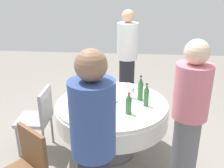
{
  "coord_description": "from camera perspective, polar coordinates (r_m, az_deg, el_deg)",
  "views": [
    {
      "loc": [
        -2.82,
        -0.25,
        2.11
      ],
      "look_at": [
        0.0,
        0.0,
        0.98
      ],
      "focal_mm": 41.37,
      "sensor_mm": 36.0,
      "label": 1
    }
  ],
  "objects": [
    {
      "name": "bottle_green_far",
      "position": [
        3.06,
        -3.24,
        -2.44
      ],
      "size": [
        0.07,
        0.07,
        0.24
      ],
      "color": "#2D6B38",
      "rests_on": "dining_table"
    },
    {
      "name": "chair_right",
      "position": [
        2.61,
        -18.67,
        -17.0
      ],
      "size": [
        0.56,
        0.56,
        0.87
      ],
      "rotation": [
        0.0,
        0.0,
        0.94
      ],
      "color": "brown",
      "rests_on": "ground_plane"
    },
    {
      "name": "bottle_green_near",
      "position": [
        3.02,
        7.6,
        -2.53
      ],
      "size": [
        0.06,
        0.06,
        0.28
      ],
      "color": "#2D6B38",
      "rests_on": "dining_table"
    },
    {
      "name": "wine_glass_inner",
      "position": [
        3.28,
        -5.33,
        -0.96
      ],
      "size": [
        0.06,
        0.06,
        0.14
      ],
      "color": "white",
      "rests_on": "dining_table"
    },
    {
      "name": "plate_east",
      "position": [
        3.11,
        0.41,
        -4.03
      ],
      "size": [
        0.26,
        0.26,
        0.04
      ],
      "color": "white",
      "rests_on": "dining_table"
    },
    {
      "name": "ground_plane",
      "position": [
        3.53,
        0.0,
        -14.89
      ],
      "size": [
        10.0,
        10.0,
        0.0
      ],
      "primitive_type": "plane",
      "color": "gray"
    },
    {
      "name": "bottle_green_west",
      "position": [
        2.84,
        3.69,
        -4.42
      ],
      "size": [
        0.07,
        0.07,
        0.25
      ],
      "color": "#2D6B38",
      "rests_on": "dining_table"
    },
    {
      "name": "bottle_brown_north",
      "position": [
        3.49,
        -6.18,
        0.98
      ],
      "size": [
        0.07,
        0.07,
        0.29
      ],
      "color": "#593314",
      "rests_on": "dining_table"
    },
    {
      "name": "bottle_green_rear",
      "position": [
        3.16,
        6.31,
        -1.06
      ],
      "size": [
        0.07,
        0.07,
        0.32
      ],
      "color": "#2D6B38",
      "rests_on": "dining_table"
    },
    {
      "name": "plate_mid",
      "position": [
        2.96,
        -7.69,
        -5.66
      ],
      "size": [
        0.24,
        0.24,
        0.04
      ],
      "color": "white",
      "rests_on": "dining_table"
    },
    {
      "name": "person_far",
      "position": [
        4.34,
        3.36,
        5.55
      ],
      "size": [
        0.34,
        0.34,
        1.7
      ],
      "rotation": [
        0.0,
        0.0,
        4.61
      ],
      "color": "#26262B",
      "rests_on": "ground_plane"
    },
    {
      "name": "wine_glass_near",
      "position": [
        3.22,
        4.42,
        -1.5
      ],
      "size": [
        0.06,
        0.06,
        0.14
      ],
      "color": "white",
      "rests_on": "dining_table"
    },
    {
      "name": "wine_glass_north",
      "position": [
        2.9,
        -1.01,
        -4.01
      ],
      "size": [
        0.07,
        0.07,
        0.15
      ],
      "color": "white",
      "rests_on": "dining_table"
    },
    {
      "name": "chair_west",
      "position": [
        3.44,
        -15.81,
        -6.63
      ],
      "size": [
        0.4,
        0.4,
        0.87
      ],
      "rotation": [
        0.0,
        0.0,
        0.01
      ],
      "color": "#99999E",
      "rests_on": "ground_plane"
    },
    {
      "name": "dining_table",
      "position": [
        3.21,
        0.0,
        -6.39
      ],
      "size": [
        1.38,
        1.38,
        0.74
      ],
      "color": "white",
      "rests_on": "ground_plane"
    },
    {
      "name": "wine_glass_right",
      "position": [
        3.21,
        -2.59,
        -1.38
      ],
      "size": [
        0.07,
        0.07,
        0.15
      ],
      "color": "white",
      "rests_on": "dining_table"
    },
    {
      "name": "spoon_rear",
      "position": [
        3.39,
        1.1,
        -1.91
      ],
      "size": [
        0.17,
        0.1,
        0.0
      ],
      "primitive_type": "cube",
      "rotation": [
        0.0,
        0.0,
        0.5
      ],
      "color": "silver",
      "rests_on": "dining_table"
    },
    {
      "name": "spoon_far",
      "position": [
        2.81,
        -0.43,
        -7.25
      ],
      "size": [
        0.16,
        0.11,
        0.0
      ],
      "primitive_type": "cube",
      "rotation": [
        0.0,
        0.0,
        5.73
      ],
      "color": "silver",
      "rests_on": "dining_table"
    },
    {
      "name": "person_front",
      "position": [
        2.62,
        16.57,
        -7.46
      ],
      "size": [
        0.34,
        0.34,
        1.65
      ],
      "rotation": [
        0.0,
        0.0,
        2.51
      ],
      "color": "slate",
      "rests_on": "ground_plane"
    },
    {
      "name": "folded_napkin",
      "position": [
        3.55,
        4.55,
        -0.71
      ],
      "size": [
        0.18,
        0.18,
        0.02
      ],
      "primitive_type": "cube",
      "rotation": [
        0.0,
        0.0,
        -0.3
      ],
      "color": "white",
      "rests_on": "dining_table"
    },
    {
      "name": "person_rear",
      "position": [
        2.04,
        -4.08,
        -14.57
      ],
      "size": [
        0.34,
        0.34,
        1.7
      ],
      "rotation": [
        0.0,
        0.0,
        1.54
      ],
      "color": "#26262B",
      "rests_on": "ground_plane"
    },
    {
      "name": "wine_glass_west",
      "position": [
        3.32,
        3.64,
        -0.55
      ],
      "size": [
        0.06,
        0.06,
        0.15
      ],
      "color": "white",
      "rests_on": "dining_table"
    },
    {
      "name": "bottle_amber_front",
      "position": [
        2.72,
        -6.04,
        -5.49
      ],
      "size": [
        0.06,
        0.06,
        0.27
      ],
      "color": "#8C5619",
      "rests_on": "dining_table"
    },
    {
      "name": "plate_inner",
      "position": [
        3.57,
        -2.78,
        -0.51
      ],
      "size": [
        0.21,
        0.21,
        0.04
      ],
      "color": "white",
      "rests_on": "dining_table"
    }
  ]
}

